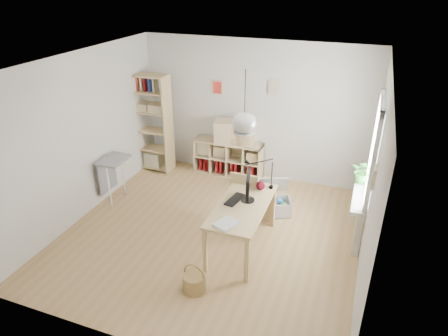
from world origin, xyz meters
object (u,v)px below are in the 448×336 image
(tall_bookshelf, at_px, (151,119))
(monitor, at_px, (248,186))
(cube_shelf, at_px, (228,160))
(desk, at_px, (242,210))
(storage_chest, at_px, (275,203))
(chair, at_px, (241,201))
(drawer_chest, at_px, (235,132))

(tall_bookshelf, height_order, monitor, tall_bookshelf)
(cube_shelf, bearing_deg, desk, -65.39)
(desk, height_order, cube_shelf, desk)
(cube_shelf, bearing_deg, storage_chest, -41.26)
(desk, bearing_deg, storage_chest, 78.22)
(monitor, bearing_deg, tall_bookshelf, 131.06)
(chair, bearing_deg, cube_shelf, 116.42)
(storage_chest, distance_m, drawer_chest, 1.71)
(monitor, relative_size, drawer_chest, 0.64)
(tall_bookshelf, distance_m, storage_chest, 3.07)
(desk, relative_size, drawer_chest, 1.90)
(desk, bearing_deg, chair, 110.17)
(cube_shelf, distance_m, tall_bookshelf, 1.77)
(tall_bookshelf, relative_size, monitor, 3.97)
(storage_chest, bearing_deg, chair, -140.32)
(desk, xyz_separation_m, monitor, (0.04, 0.13, 0.34))
(chair, relative_size, drawer_chest, 1.17)
(monitor, bearing_deg, desk, -120.58)
(cube_shelf, xyz_separation_m, chair, (0.86, -1.79, 0.23))
(storage_chest, bearing_deg, cube_shelf, 118.17)
(tall_bookshelf, xyz_separation_m, storage_chest, (2.82, -0.82, -0.90))
(cube_shelf, relative_size, storage_chest, 1.88)
(storage_chest, bearing_deg, desk, -122.35)
(storage_chest, relative_size, monitor, 1.48)
(desk, distance_m, chair, 0.48)
(cube_shelf, height_order, storage_chest, cube_shelf)
(desk, relative_size, storage_chest, 2.01)
(cube_shelf, relative_size, monitor, 2.78)
(desk, relative_size, tall_bookshelf, 0.75)
(desk, height_order, monitor, monitor)
(storage_chest, bearing_deg, tall_bookshelf, 143.19)
(chair, bearing_deg, storage_chest, 61.02)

